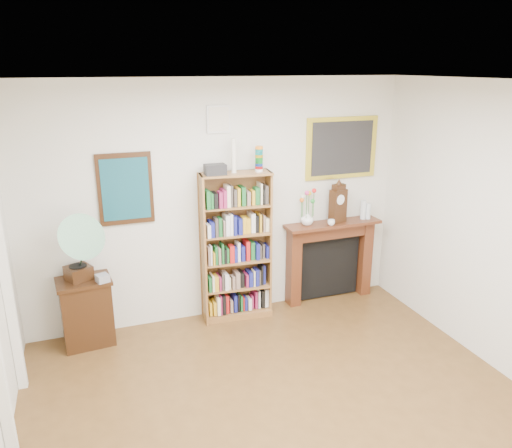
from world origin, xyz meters
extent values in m
cube|color=white|center=(0.00, 0.00, 2.80)|extent=(4.50, 5.00, 0.01)
cube|color=silver|center=(0.00, 2.50, 1.40)|extent=(4.50, 0.01, 2.80)
cube|color=white|center=(-2.21, 1.67, 1.05)|extent=(0.08, 0.08, 2.10)
cube|color=black|center=(-1.05, 2.48, 1.65)|extent=(0.58, 0.03, 0.78)
cube|color=#134B5B|center=(-1.05, 2.46, 1.65)|extent=(0.50, 0.01, 0.67)
cube|color=white|center=(0.00, 2.48, 2.35)|extent=(0.26, 0.03, 0.30)
cube|color=silver|center=(0.00, 2.46, 2.35)|extent=(0.22, 0.01, 0.26)
cube|color=gold|center=(1.55, 2.48, 1.95)|extent=(0.95, 0.03, 0.75)
cube|color=#262628|center=(1.55, 2.46, 1.95)|extent=(0.82, 0.01, 0.65)
cube|color=brown|center=(-0.25, 2.34, 0.89)|extent=(0.05, 0.29, 1.77)
cube|color=brown|center=(0.54, 2.34, 0.89)|extent=(0.05, 0.29, 1.77)
cube|color=brown|center=(0.14, 2.34, 1.76)|extent=(0.84, 0.36, 0.02)
cube|color=brown|center=(0.14, 2.34, 0.04)|extent=(0.84, 0.36, 0.08)
cube|color=brown|center=(0.14, 2.47, 0.89)|extent=(0.81, 0.09, 1.77)
cube|color=brown|center=(0.14, 2.34, 0.38)|extent=(0.79, 0.33, 0.02)
cube|color=brown|center=(0.14, 2.34, 0.72)|extent=(0.79, 0.33, 0.02)
cube|color=brown|center=(0.14, 2.34, 1.05)|extent=(0.79, 0.33, 0.02)
cube|color=brown|center=(0.14, 2.34, 1.39)|extent=(0.79, 0.33, 0.02)
cube|color=black|center=(-1.58, 2.28, 0.38)|extent=(0.59, 0.45, 0.76)
cube|color=#482210|center=(0.91, 2.39, 0.51)|extent=(0.14, 0.19, 1.01)
cube|color=#482210|center=(1.92, 2.39, 0.51)|extent=(0.14, 0.19, 1.01)
cube|color=#482210|center=(1.41, 2.39, 0.93)|extent=(1.15, 0.20, 0.17)
cube|color=#482210|center=(1.41, 2.35, 1.03)|extent=(1.25, 0.31, 0.04)
cube|color=black|center=(1.41, 2.44, 0.42)|extent=(0.84, 0.09, 0.81)
cube|color=black|center=(-1.61, 2.30, 0.83)|extent=(0.31, 0.31, 0.14)
cylinder|color=black|center=(-1.61, 2.30, 0.91)|extent=(0.24, 0.24, 0.01)
cone|color=#304634|center=(-1.61, 2.16, 1.23)|extent=(0.67, 0.73, 0.61)
cube|color=#A9A9B5|center=(-1.38, 2.15, 0.80)|extent=(0.15, 0.15, 0.08)
cube|color=black|center=(1.46, 2.35, 1.26)|extent=(0.23, 0.17, 0.42)
cylinder|color=white|center=(1.46, 2.29, 1.35)|extent=(0.12, 0.05, 0.12)
cube|color=black|center=(1.46, 2.35, 1.49)|extent=(0.17, 0.13, 0.08)
imported|color=white|center=(1.06, 2.38, 1.13)|extent=(0.16, 0.16, 0.16)
imported|color=white|center=(1.33, 2.26, 1.08)|extent=(0.11, 0.11, 0.07)
cylinder|color=silver|center=(1.84, 2.36, 1.17)|extent=(0.07, 0.07, 0.24)
cylinder|color=silver|center=(1.90, 2.34, 1.15)|extent=(0.06, 0.06, 0.20)
camera|label=1|loc=(-1.49, -2.89, 2.92)|focal=35.00mm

